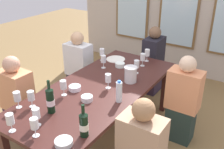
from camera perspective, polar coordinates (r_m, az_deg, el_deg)
name	(u,v)px	position (r m, az deg, el deg)	size (l,w,h in m)	color
ground_plane	(101,138)	(3.37, -2.53, -13.89)	(12.00, 12.00, 0.00)	olive
dining_table	(100,92)	(2.99, -2.78, -3.91)	(0.99, 2.25, 0.74)	#411F1C
white_plate_0	(116,59)	(3.69, 0.81, 3.41)	(0.27, 0.27, 0.01)	white
metal_pitcher	(131,74)	(3.03, 4.13, 0.05)	(0.16, 0.16, 0.19)	silver
wine_bottle_0	(84,124)	(2.17, -6.23, -10.88)	(0.08, 0.08, 0.30)	black
wine_bottle_1	(50,100)	(2.51, -13.47, -5.53)	(0.08, 0.08, 0.34)	black
tasting_bowl_0	(120,65)	(3.45, 1.78, 2.15)	(0.13, 0.13, 0.05)	white
tasting_bowl_1	(87,98)	(2.69, -5.55, -5.27)	(0.12, 0.12, 0.05)	white
tasting_bowl_2	(75,88)	(2.90, -8.21, -2.95)	(0.13, 0.13, 0.05)	white
tasting_bowl_3	(64,142)	(2.16, -10.62, -14.53)	(0.15, 0.15, 0.04)	white
water_bottle	(119,92)	(2.62, 1.57, -3.83)	(0.06, 0.06, 0.24)	white
wine_glass_0	(143,57)	(3.47, 6.83, 3.78)	(0.07, 0.07, 0.17)	white
wine_glass_1	(17,97)	(2.68, -20.24, -4.65)	(0.07, 0.07, 0.17)	white
wine_glass_2	(103,59)	(3.38, -1.91, 3.38)	(0.07, 0.07, 0.17)	white
wine_glass_3	(108,79)	(2.87, -0.86, -0.94)	(0.07, 0.07, 0.17)	white
wine_glass_4	(10,119)	(2.36, -21.61, -9.20)	(0.07, 0.07, 0.17)	white
wine_glass_5	(102,53)	(3.63, -2.22, 4.87)	(0.07, 0.07, 0.17)	white
wine_glass_6	(137,65)	(3.24, 5.46, 2.18)	(0.07, 0.07, 0.17)	white
wine_glass_7	(63,85)	(2.78, -10.71, -2.40)	(0.07, 0.07, 0.17)	white
wine_glass_8	(147,53)	(3.63, 7.78, 4.74)	(0.07, 0.07, 0.17)	white
wine_glass_9	(36,114)	(2.37, -16.40, -8.40)	(0.07, 0.07, 0.17)	white
wine_glass_10	(34,124)	(2.24, -16.80, -10.41)	(0.07, 0.07, 0.17)	white
wine_glass_11	(31,96)	(2.65, -17.48, -4.57)	(0.07, 0.07, 0.17)	white
seated_person_0	(18,102)	(3.26, -20.01, -5.81)	(0.38, 0.24, 1.11)	#362138
seated_person_2	(79,69)	(3.93, -7.29, 1.12)	(0.38, 0.24, 1.11)	#36373D
seated_person_3	(183,102)	(3.18, 15.35, -5.88)	(0.38, 0.24, 1.11)	#21322D
seated_person_4	(153,62)	(4.21, 9.02, 2.73)	(0.24, 0.38, 1.11)	#32273A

